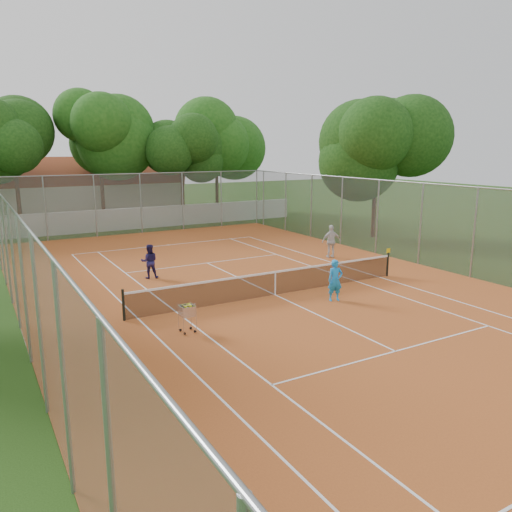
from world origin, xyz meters
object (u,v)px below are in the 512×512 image
player_near (335,280)px  player_far_left (149,261)px  tennis_net (275,283)px  ball_hopper (187,318)px  clubhouse (75,189)px  player_far_right (331,241)px

player_near → player_far_left: size_ratio=1.04×
tennis_net → ball_hopper: 4.97m
clubhouse → player_near: size_ratio=10.43×
clubhouse → player_far_right: size_ratio=9.56×
tennis_net → clubhouse: (-2.00, 29.00, 1.69)m
player_far_left → ball_hopper: bearing=97.5°
ball_hopper → player_far_right: bearing=34.1°
player_far_left → clubhouse: bearing=-76.9°
player_far_right → ball_hopper: player_far_right is taller
player_far_right → clubhouse: bearing=-52.7°
ball_hopper → player_near: bearing=6.3°
clubhouse → player_far_right: bearing=-71.6°
clubhouse → ball_hopper: bearing=-94.6°
player_far_left → player_far_right: 9.64m
player_near → tennis_net: bearing=148.4°
player_far_left → ball_hopper: 7.13m
tennis_net → player_far_left: player_far_left is taller
player_far_right → tennis_net: bearing=54.1°
tennis_net → ball_hopper: (-4.52, -2.07, -0.01)m
clubhouse → player_far_left: (-1.41, -24.03, -1.42)m
tennis_net → clubhouse: size_ratio=0.72×
player_far_left → ball_hopper: (-1.11, -7.04, -0.28)m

